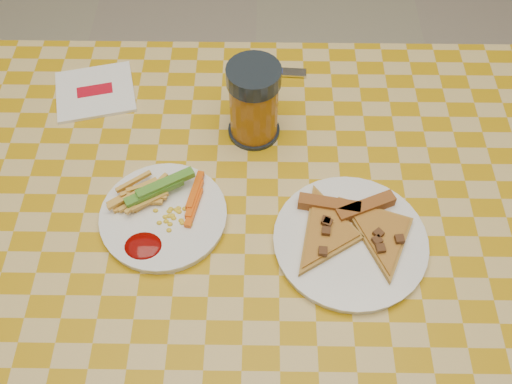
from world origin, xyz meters
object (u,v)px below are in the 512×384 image
plate_left (164,217)px  plate_right (350,242)px  table (246,257)px  drink_glass (254,103)px

plate_left → plate_right: bearing=-8.2°
plate_right → table: bearing=174.3°
table → drink_glass: size_ratio=8.80×
plate_left → table: bearing=-11.3°
table → plate_left: bearing=168.7°
plate_right → drink_glass: (-0.15, 0.22, 0.07)m
plate_left → plate_right: 0.29m
table → drink_glass: (0.01, 0.21, 0.14)m
table → plate_left: plate_left is taller
table → plate_left: 0.15m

